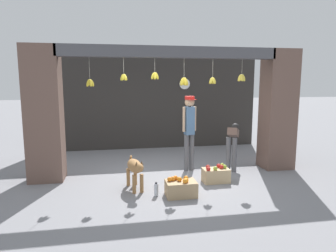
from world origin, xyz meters
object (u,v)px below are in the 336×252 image
fruit_crate_apples (216,175)px  wall_clock (185,84)px  fruit_crate_oranges (181,188)px  dog (135,168)px  shopkeeper (189,127)px  water_bottle (156,189)px  worker_stooping (233,140)px

fruit_crate_apples → wall_clock: size_ratio=1.54×
fruit_crate_oranges → dog: bearing=149.1°
shopkeeper → fruit_crate_oranges: 1.85m
shopkeeper → water_bottle: (-0.98, -1.45, -0.92)m
shopkeeper → worker_stooping: bearing=163.6°
worker_stooping → dog: bearing=-128.2°
worker_stooping → water_bottle: size_ratio=4.08×
dog → wall_clock: 4.28m
fruit_crate_oranges → shopkeeper: bearing=70.6°
water_bottle → wall_clock: 4.60m
dog → fruit_crate_oranges: bearing=48.0°
shopkeeper → fruit_crate_oranges: size_ratio=3.17×
dog → shopkeeper: bearing=117.2°
wall_clock → fruit_crate_apples: bearing=-92.1°
worker_stooping → wall_clock: (-0.58, 2.56, 1.31)m
worker_stooping → wall_clock: bearing=132.0°
shopkeeper → wall_clock: (0.47, 2.49, 0.96)m
fruit_crate_oranges → wall_clock: wall_clock is taller
shopkeeper → water_bottle: shopkeeper is taller
fruit_crate_apples → water_bottle: size_ratio=2.11×
dog → shopkeeper: 1.81m
dog → wall_clock: size_ratio=2.50×
water_bottle → wall_clock: bearing=69.8°
fruit_crate_apples → water_bottle: (-1.33, -0.53, -0.04)m
shopkeeper → fruit_crate_apples: 1.32m
dog → shopkeeper: size_ratio=0.50×
shopkeeper → worker_stooping: shopkeeper is taller
dog → fruit_crate_oranges: size_ratio=1.59×
shopkeeper → wall_clock: wall_clock is taller
shopkeeper → worker_stooping: size_ratio=1.67×
shopkeeper → fruit_crate_oranges: shopkeeper is taller
shopkeeper → worker_stooping: (1.05, -0.07, -0.35)m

